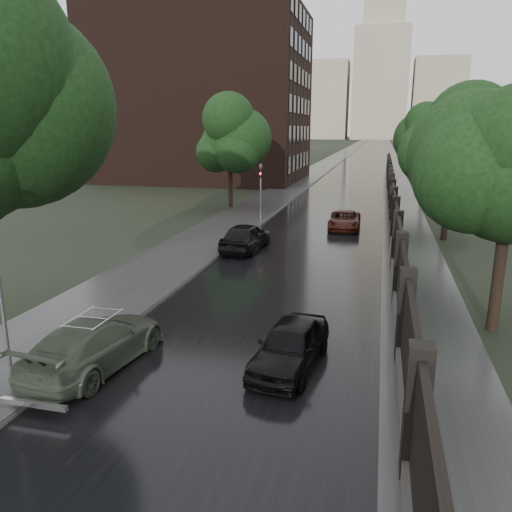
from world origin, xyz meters
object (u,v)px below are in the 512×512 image
at_px(tree_right_a, 511,177).
at_px(tree_right_c, 426,144).
at_px(tree_right_b, 452,154).
at_px(tree_left_far, 230,143).
at_px(car_right_far, 345,220).
at_px(traffic_light, 261,187).
at_px(volga_sedan, 95,343).
at_px(car_right_near, 290,345).
at_px(hatchback_left, 246,237).

height_order(tree_right_a, tree_right_c, same).
xyz_separation_m(tree_right_b, tree_right_c, (0.00, 18.00, 0.00)).
bearing_deg(tree_left_far, tree_right_a, -54.83).
xyz_separation_m(tree_left_far, tree_right_c, (15.50, 10.00, -0.29)).
bearing_deg(car_right_far, traffic_light, 165.65).
relative_size(tree_right_a, tree_right_c, 1.00).
bearing_deg(tree_right_a, tree_right_c, 90.00).
bearing_deg(tree_right_c, tree_left_far, -147.17).
distance_m(tree_left_far, tree_right_b, 17.45).
relative_size(volga_sedan, car_right_near, 1.26).
bearing_deg(hatchback_left, car_right_far, -119.72).
bearing_deg(car_right_far, tree_left_far, 145.00).
bearing_deg(car_right_far, volga_sedan, -105.29).
height_order(tree_right_c, hatchback_left, tree_right_c).
height_order(tree_right_c, traffic_light, tree_right_c).
bearing_deg(traffic_light, car_right_near, -74.41).
bearing_deg(traffic_light, tree_right_b, -14.24).
bearing_deg(volga_sedan, traffic_light, -82.28).
height_order(traffic_light, volga_sedan, traffic_light).
distance_m(tree_right_a, hatchback_left, 14.24).
bearing_deg(tree_left_far, car_right_far, -33.48).
bearing_deg(traffic_light, car_right_far, -12.83).
height_order(tree_right_a, car_right_far, tree_right_a).
height_order(tree_left_far, tree_right_a, tree_left_far).
bearing_deg(hatchback_left, car_right_near, 114.01).
bearing_deg(hatchback_left, tree_right_b, -149.03).
distance_m(tree_right_a, tree_right_c, 32.00).
xyz_separation_m(tree_right_c, hatchback_left, (-10.59, -23.45, -4.20)).
height_order(tree_right_a, car_right_near, tree_right_a).
bearing_deg(tree_right_a, tree_right_b, 90.00).
height_order(tree_left_far, tree_right_b, tree_left_far).
distance_m(tree_right_c, car_right_near, 36.89).
bearing_deg(tree_right_c, tree_right_a, -90.00).
relative_size(car_right_near, car_right_far, 0.89).
xyz_separation_m(tree_left_far, volga_sedan, (4.44, -27.40, -4.55)).
bearing_deg(hatchback_left, tree_right_c, -110.58).
xyz_separation_m(hatchback_left, car_right_far, (4.69, 7.10, -0.16)).
height_order(tree_left_far, tree_right_c, tree_left_far).
bearing_deg(tree_left_far, tree_right_b, -27.30).
xyz_separation_m(car_right_near, car_right_far, (0.00, 19.81, -0.05)).
bearing_deg(car_right_far, hatchback_left, -124.97).
xyz_separation_m(tree_right_c, car_right_far, (-5.90, -16.35, -4.36)).
xyz_separation_m(traffic_light, hatchback_left, (1.21, -8.45, -1.64)).
distance_m(tree_right_a, tree_right_b, 14.00).
height_order(volga_sedan, car_right_near, volga_sedan).
height_order(tree_right_b, volga_sedan, tree_right_b).
xyz_separation_m(tree_right_b, hatchback_left, (-10.59, -5.45, -4.20)).
xyz_separation_m(tree_left_far, car_right_far, (9.60, -6.35, -4.65)).
relative_size(tree_left_far, car_right_near, 1.95).
distance_m(volga_sedan, hatchback_left, 13.95).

